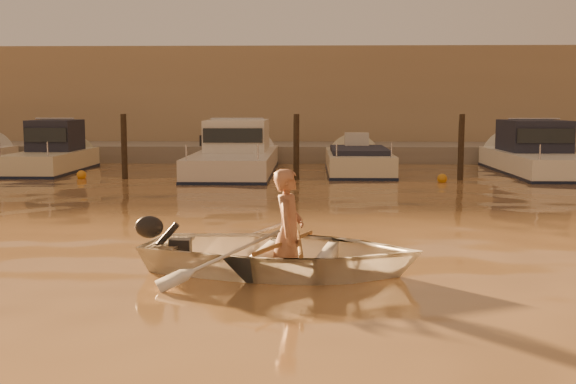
{
  "coord_description": "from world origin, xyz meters",
  "views": [
    {
      "loc": [
        0.2,
        -8.2,
        2.34
      ],
      "look_at": [
        -0.18,
        4.6,
        0.75
      ],
      "focal_mm": 45.0,
      "sensor_mm": 36.0,
      "label": 1
    }
  ],
  "objects_px": {
    "moored_boat_2": "(235,154)",
    "dinghy": "(282,252)",
    "waterfront_building": "(305,101)",
    "moored_boat_4": "(539,155)",
    "moored_boat_3": "(358,166)",
    "moored_boat_1": "(51,154)",
    "person": "(289,232)"
  },
  "relations": [
    {
      "from": "dinghy",
      "to": "moored_boat_3",
      "type": "distance_m",
      "value": 14.54
    },
    {
      "from": "dinghy",
      "to": "moored_boat_3",
      "type": "xyz_separation_m",
      "value": [
        2.02,
        14.4,
        -0.06
      ]
    },
    {
      "from": "moored_boat_3",
      "to": "moored_boat_4",
      "type": "distance_m",
      "value": 6.01
    },
    {
      "from": "moored_boat_2",
      "to": "dinghy",
      "type": "bearing_deg",
      "value": -81.61
    },
    {
      "from": "person",
      "to": "dinghy",
      "type": "bearing_deg",
      "value": 90.0
    },
    {
      "from": "moored_boat_2",
      "to": "waterfront_building",
      "type": "height_order",
      "value": "waterfront_building"
    },
    {
      "from": "person",
      "to": "moored_boat_1",
      "type": "xyz_separation_m",
      "value": [
        -8.5,
        14.41,
        0.05
      ]
    },
    {
      "from": "dinghy",
      "to": "moored_boat_1",
      "type": "distance_m",
      "value": 16.67
    },
    {
      "from": "moored_boat_1",
      "to": "moored_boat_3",
      "type": "relative_size",
      "value": 0.95
    },
    {
      "from": "moored_boat_2",
      "to": "moored_boat_3",
      "type": "height_order",
      "value": "moored_boat_2"
    },
    {
      "from": "moored_boat_3",
      "to": "moored_boat_2",
      "type": "bearing_deg",
      "value": 180.0
    },
    {
      "from": "person",
      "to": "moored_boat_4",
      "type": "xyz_separation_m",
      "value": [
        7.92,
        14.41,
        0.05
      ]
    },
    {
      "from": "person",
      "to": "moored_boat_1",
      "type": "bearing_deg",
      "value": 40.49
    },
    {
      "from": "dinghy",
      "to": "moored_boat_2",
      "type": "distance_m",
      "value": 14.56
    },
    {
      "from": "moored_boat_2",
      "to": "waterfront_building",
      "type": "relative_size",
      "value": 0.18
    },
    {
      "from": "dinghy",
      "to": "moored_boat_1",
      "type": "xyz_separation_m",
      "value": [
        -8.4,
        14.4,
        0.34
      ]
    },
    {
      "from": "moored_boat_4",
      "to": "person",
      "type": "bearing_deg",
      "value": -118.79
    },
    {
      "from": "dinghy",
      "to": "person",
      "type": "xyz_separation_m",
      "value": [
        0.1,
        -0.02,
        0.29
      ]
    },
    {
      "from": "moored_boat_1",
      "to": "moored_boat_4",
      "type": "distance_m",
      "value": 16.42
    },
    {
      "from": "moored_boat_2",
      "to": "waterfront_building",
      "type": "distance_m",
      "value": 11.38
    },
    {
      "from": "person",
      "to": "moored_boat_2",
      "type": "xyz_separation_m",
      "value": [
        -2.22,
        14.41,
        0.05
      ]
    },
    {
      "from": "moored_boat_2",
      "to": "moored_boat_3",
      "type": "distance_m",
      "value": 4.16
    },
    {
      "from": "dinghy",
      "to": "person",
      "type": "relative_size",
      "value": 2.22
    },
    {
      "from": "moored_boat_3",
      "to": "dinghy",
      "type": "bearing_deg",
      "value": -97.99
    },
    {
      "from": "dinghy",
      "to": "moored_boat_4",
      "type": "relative_size",
      "value": 0.52
    },
    {
      "from": "waterfront_building",
      "to": "dinghy",
      "type": "bearing_deg",
      "value": -90.4
    },
    {
      "from": "dinghy",
      "to": "moored_boat_2",
      "type": "bearing_deg",
      "value": 18.36
    },
    {
      "from": "moored_boat_4",
      "to": "moored_boat_3",
      "type": "bearing_deg",
      "value": 180.0
    },
    {
      "from": "dinghy",
      "to": "waterfront_building",
      "type": "bearing_deg",
      "value": 9.57
    },
    {
      "from": "dinghy",
      "to": "moored_boat_1",
      "type": "bearing_deg",
      "value": 40.23
    },
    {
      "from": "waterfront_building",
      "to": "moored_boat_4",
      "type": "bearing_deg",
      "value": -54.53
    },
    {
      "from": "waterfront_building",
      "to": "moored_boat_1",
      "type": "bearing_deg",
      "value": -127.95
    }
  ]
}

